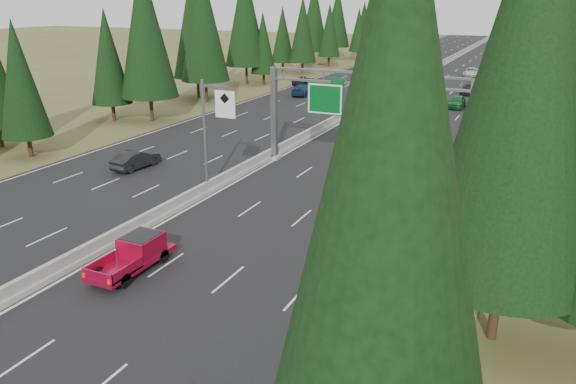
# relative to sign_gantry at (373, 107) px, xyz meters

# --- Properties ---
(road) EXTENTS (32.00, 260.00, 0.08)m
(road) POSITION_rel_sign_gantry_xyz_m (-8.92, 45.12, -5.23)
(road) COLOR black
(road) RESTS_ON ground
(shoulder_right) EXTENTS (3.60, 260.00, 0.06)m
(shoulder_right) POSITION_rel_sign_gantry_xyz_m (8.88, 45.12, -5.24)
(shoulder_right) COLOR olive
(shoulder_right) RESTS_ON ground
(shoulder_left) EXTENTS (3.60, 260.00, 0.06)m
(shoulder_left) POSITION_rel_sign_gantry_xyz_m (-26.72, 45.12, -5.24)
(shoulder_left) COLOR brown
(shoulder_left) RESTS_ON ground
(median_barrier) EXTENTS (0.70, 260.00, 0.85)m
(median_barrier) POSITION_rel_sign_gantry_xyz_m (-8.92, 45.12, -4.85)
(median_barrier) COLOR gray
(median_barrier) RESTS_ON road
(sign_gantry) EXTENTS (16.75, 0.98, 7.80)m
(sign_gantry) POSITION_rel_sign_gantry_xyz_m (0.00, 0.00, 0.00)
(sign_gantry) COLOR slate
(sign_gantry) RESTS_ON road
(hov_sign_pole) EXTENTS (2.80, 0.50, 8.00)m
(hov_sign_pole) POSITION_rel_sign_gantry_xyz_m (-8.33, -9.92, -0.54)
(hov_sign_pole) COLOR slate
(hov_sign_pole) RESTS_ON road
(tree_row_right) EXTENTS (11.49, 240.30, 18.90)m
(tree_row_right) POSITION_rel_sign_gantry_xyz_m (12.87, 40.81, 3.88)
(tree_row_right) COLOR black
(tree_row_right) RESTS_ON ground
(tree_row_left) EXTENTS (11.94, 237.63, 18.83)m
(tree_row_left) POSITION_rel_sign_gantry_xyz_m (-31.03, 40.30, 3.88)
(tree_row_left) COLOR black
(tree_row_left) RESTS_ON ground
(silver_minivan) EXTENTS (3.05, 5.90, 1.59)m
(silver_minivan) POSITION_rel_sign_gantry_xyz_m (2.74, -4.17, -4.39)
(silver_minivan) COLOR silver
(silver_minivan) RESTS_ON road
(red_pickup) EXTENTS (1.81, 5.07, 1.65)m
(red_pickup) POSITION_rel_sign_gantry_xyz_m (-5.79, -21.25, -4.27)
(red_pickup) COLOR black
(red_pickup) RESTS_ON road
(car_ahead_green) EXTENTS (1.81, 4.46, 1.52)m
(car_ahead_green) POSITION_rel_sign_gantry_xyz_m (1.71, 30.91, -4.43)
(car_ahead_green) COLOR #16642A
(car_ahead_green) RESTS_ON road
(car_ahead_dkred) EXTENTS (1.70, 4.70, 1.54)m
(car_ahead_dkred) POSITION_rel_sign_gantry_xyz_m (4.12, 30.54, -4.42)
(car_ahead_dkred) COLOR #55150C
(car_ahead_dkred) RESTS_ON road
(car_ahead_dkgrey) EXTENTS (2.24, 4.98, 1.42)m
(car_ahead_dkgrey) POSITION_rel_sign_gantry_xyz_m (1.58, 42.38, -4.48)
(car_ahead_dkgrey) COLOR black
(car_ahead_dkgrey) RESTS_ON road
(car_ahead_white) EXTENTS (2.51, 5.29, 1.46)m
(car_ahead_white) POSITION_rel_sign_gantry_xyz_m (-0.88, 62.12, -4.46)
(car_ahead_white) COLOR silver
(car_ahead_white) RESTS_ON road
(car_ahead_far) EXTENTS (2.36, 4.89, 1.61)m
(car_ahead_far) POSITION_rel_sign_gantry_xyz_m (-2.05, 104.44, -4.38)
(car_ahead_far) COLOR black
(car_ahead_far) RESTS_ON road
(car_onc_near) EXTENTS (1.89, 4.50, 1.45)m
(car_onc_near) POSITION_rel_sign_gantry_xyz_m (-17.50, -7.16, -4.47)
(car_onc_near) COLOR black
(car_onc_near) RESTS_ON road
(car_onc_blue) EXTENTS (2.35, 5.39, 1.54)m
(car_onc_blue) POSITION_rel_sign_gantry_xyz_m (-19.51, 31.32, -4.42)
(car_onc_blue) COLOR navy
(car_onc_blue) RESTS_ON road
(car_onc_white) EXTENTS (1.90, 4.64, 1.57)m
(car_onc_white) POSITION_rel_sign_gantry_xyz_m (-10.42, 28.71, -4.40)
(car_onc_white) COLOR #B5B5B5
(car_onc_white) RESTS_ON road
(car_onc_far) EXTENTS (2.48, 4.90, 1.33)m
(car_onc_far) POSITION_rel_sign_gantry_xyz_m (-23.42, 40.41, -4.52)
(car_onc_far) COLOR black
(car_onc_far) RESTS_ON road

